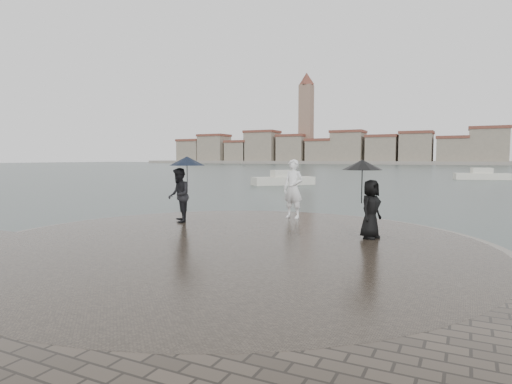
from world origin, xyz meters
The scene contains 8 objects.
ground centered at (0.00, 0.00, 0.00)m, with size 400.00×400.00×0.00m, color #2B3835.
kerb_ring centered at (0.00, 3.50, 0.16)m, with size 12.50×12.50×0.32m, color gray.
quay_tip centered at (0.00, 3.50, 0.18)m, with size 11.90×11.90×0.36m, color #2D261E.
statue centered at (-0.14, 7.85, 1.33)m, with size 0.71×0.47×1.95m, color white.
visitor_left centered at (-2.89, 5.44, 1.51)m, with size 1.32×1.18×2.04m.
visitor_right centered at (2.81, 5.37, 1.48)m, with size 1.08×1.01×1.95m.
far_skyline centered at (-6.29, 160.71, 5.61)m, with size 260.00×20.00×37.00m.
boats centered at (8.04, 39.53, 0.38)m, with size 41.92×22.24×1.50m.
Camera 1 is at (5.02, -5.32, 2.35)m, focal length 30.00 mm.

